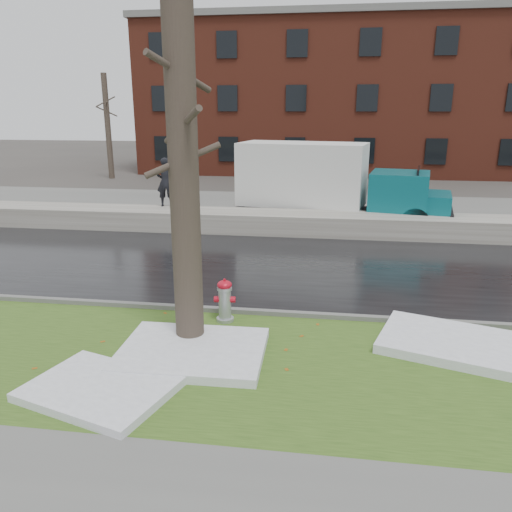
# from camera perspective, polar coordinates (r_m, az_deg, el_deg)

# --- Properties ---
(ground) EXTENTS (120.00, 120.00, 0.00)m
(ground) POSITION_cam_1_polar(r_m,az_deg,el_deg) (10.22, -3.95, -8.82)
(ground) COLOR #47423D
(ground) RESTS_ON ground
(verge) EXTENTS (60.00, 4.50, 0.04)m
(verge) POSITION_cam_1_polar(r_m,az_deg,el_deg) (9.13, -5.63, -12.01)
(verge) COLOR #2F4C19
(verge) RESTS_ON ground
(road) EXTENTS (60.00, 7.00, 0.03)m
(road) POSITION_cam_1_polar(r_m,az_deg,el_deg) (14.34, -0.21, -1.16)
(road) COLOR black
(road) RESTS_ON ground
(parking_lot) EXTENTS (60.00, 9.00, 0.03)m
(parking_lot) POSITION_cam_1_polar(r_m,az_deg,el_deg) (22.54, 2.97, 5.34)
(parking_lot) COLOR slate
(parking_lot) RESTS_ON ground
(curb) EXTENTS (60.00, 0.15, 0.14)m
(curb) POSITION_cam_1_polar(r_m,az_deg,el_deg) (11.09, -2.88, -6.32)
(curb) COLOR slate
(curb) RESTS_ON ground
(snowbank) EXTENTS (60.00, 1.60, 0.75)m
(snowbank) POSITION_cam_1_polar(r_m,az_deg,el_deg) (18.28, 1.72, 3.87)
(snowbank) COLOR #ADA99E
(snowbank) RESTS_ON ground
(brick_building) EXTENTS (26.00, 12.00, 10.00)m
(brick_building) POSITION_cam_1_polar(r_m,az_deg,el_deg) (39.03, 8.59, 17.24)
(brick_building) COLOR maroon
(brick_building) RESTS_ON ground
(bg_tree_left) EXTENTS (1.40, 1.62, 6.50)m
(bg_tree_left) POSITION_cam_1_polar(r_m,az_deg,el_deg) (34.05, -16.59, 14.09)
(bg_tree_left) COLOR #504539
(bg_tree_left) RESTS_ON ground
(bg_tree_center) EXTENTS (1.40, 1.62, 6.50)m
(bg_tree_center) POSITION_cam_1_polar(r_m,az_deg,el_deg) (35.94, -4.82, 14.78)
(bg_tree_center) COLOR #504539
(bg_tree_center) RESTS_ON ground
(fire_hydrant) EXTENTS (0.46, 0.40, 0.94)m
(fire_hydrant) POSITION_cam_1_polar(r_m,az_deg,el_deg) (10.51, -3.59, -4.87)
(fire_hydrant) COLOR #A6AAAE
(fire_hydrant) RESTS_ON verge
(tree) EXTENTS (1.25, 1.40, 6.73)m
(tree) POSITION_cam_1_polar(r_m,az_deg,el_deg) (8.97, -8.31, 10.35)
(tree) COLOR #504539
(tree) RESTS_ON verge
(box_truck) EXTENTS (9.43, 3.55, 3.11)m
(box_truck) POSITION_cam_1_polar(r_m,az_deg,el_deg) (19.80, 8.09, 8.43)
(box_truck) COLOR black
(box_truck) RESTS_ON ground
(worker) EXTENTS (0.76, 0.59, 1.86)m
(worker) POSITION_cam_1_polar(r_m,az_deg,el_deg) (19.51, -10.32, 8.32)
(worker) COLOR black
(worker) RESTS_ON snowbank
(snow_patch_near) EXTENTS (2.63, 2.04, 0.16)m
(snow_patch_near) POSITION_cam_1_polar(r_m,az_deg,el_deg) (9.31, -7.28, -10.75)
(snow_patch_near) COLOR white
(snow_patch_near) RESTS_ON verge
(snow_patch_far) EXTENTS (2.57, 2.18, 0.14)m
(snow_patch_far) POSITION_cam_1_polar(r_m,az_deg,el_deg) (8.51, -17.47, -14.32)
(snow_patch_far) COLOR white
(snow_patch_far) RESTS_ON verge
(snow_patch_side) EXTENTS (3.22, 2.59, 0.18)m
(snow_patch_side) POSITION_cam_1_polar(r_m,az_deg,el_deg) (10.20, 22.20, -9.34)
(snow_patch_side) COLOR white
(snow_patch_side) RESTS_ON verge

